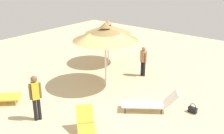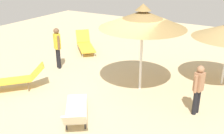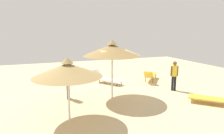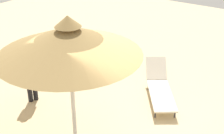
{
  "view_description": "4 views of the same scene",
  "coord_description": "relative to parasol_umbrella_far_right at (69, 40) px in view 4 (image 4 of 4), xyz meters",
  "views": [
    {
      "loc": [
        8.13,
        6.68,
        5.29
      ],
      "look_at": [
        -0.36,
        -0.2,
        1.12
      ],
      "focal_mm": 43.38,
      "sensor_mm": 36.0,
      "label": 1
    },
    {
      "loc": [
        -4.02,
        6.99,
        4.19
      ],
      "look_at": [
        -0.17,
        0.51,
        1.16
      ],
      "focal_mm": 42.16,
      "sensor_mm": 36.0,
      "label": 2
    },
    {
      "loc": [
        -3.94,
        -9.73,
        3.41
      ],
      "look_at": [
        -0.31,
        -0.0,
        1.48
      ],
      "focal_mm": 31.39,
      "sensor_mm": 36.0,
      "label": 3
    },
    {
      "loc": [
        3.22,
        -4.73,
        4.65
      ],
      "look_at": [
        -0.33,
        0.34,
        1.53
      ],
      "focal_mm": 49.3,
      "sensor_mm": 36.0,
      "label": 4
    }
  ],
  "objects": [
    {
      "name": "person_standing_back",
      "position": [
        -2.12,
        0.66,
        -1.63
      ],
      "size": [
        0.28,
        0.43,
        1.52
      ],
      "color": "black",
      "rests_on": "ground"
    },
    {
      "name": "lounge_chair_center",
      "position": [
        0.65,
        2.81,
        -2.15
      ],
      "size": [
        1.72,
        2.06,
        0.8
      ],
      "color": "silver",
      "rests_on": "ground"
    },
    {
      "name": "handbag",
      "position": [
        -0.22,
        4.13,
        -2.35
      ],
      "size": [
        0.18,
        0.34,
        0.39
      ],
      "color": "black",
      "rests_on": "ground"
    },
    {
      "name": "parasol_umbrella_far_right",
      "position": [
        0.0,
        0.0,
        0.0
      ],
      "size": [
        2.87,
        2.87,
        2.97
      ],
      "color": "white",
      "rests_on": "ground"
    }
  ]
}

